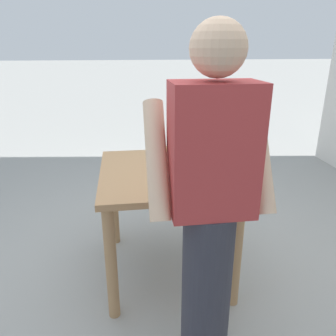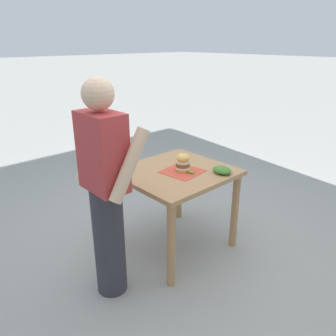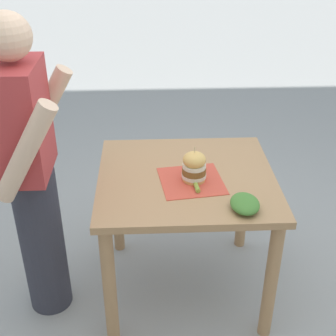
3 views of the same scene
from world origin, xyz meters
name	(u,v)px [view 1 (image 1 of 3)]	position (x,y,z in m)	size (l,w,h in m)	color
ground_plane	(166,268)	(0.00, 0.00, 0.00)	(80.00, 80.00, 0.00)	#9E9E99
patio_table	(166,189)	(0.00, 0.00, 0.66)	(0.89, 0.95, 0.80)	tan
serving_paper	(174,168)	(-0.06, -0.02, 0.80)	(0.32, 0.32, 0.00)	#D64C38
sandwich	(173,156)	(-0.05, -0.03, 0.88)	(0.13, 0.13, 0.20)	#E5B25B
pickle_spear	(186,165)	(-0.14, -0.04, 0.82)	(0.02, 0.02, 0.08)	#8EA83D
side_salad	(204,152)	(-0.32, -0.25, 0.83)	(0.18, 0.14, 0.06)	#477F33
diner_across_table	(210,214)	(-0.09, 0.80, 0.88)	(0.55, 0.35, 1.69)	#33333D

